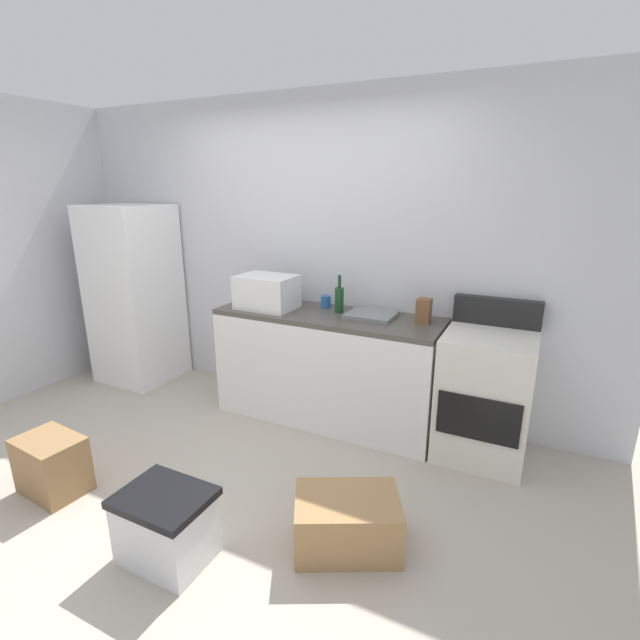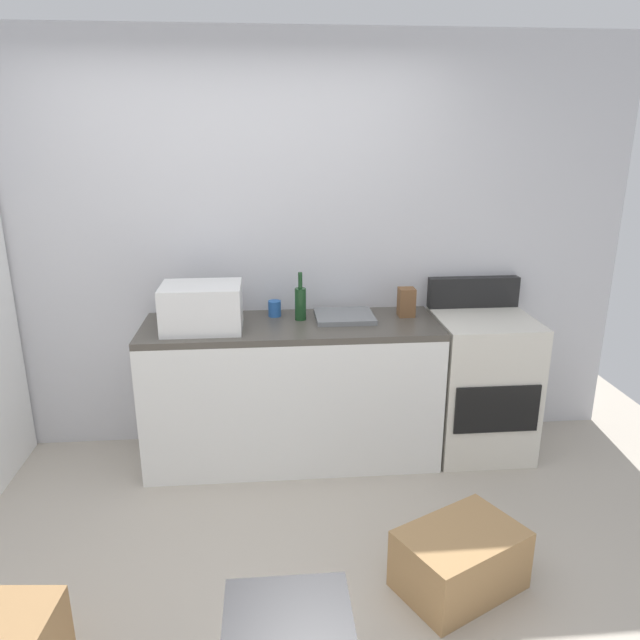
{
  "view_description": "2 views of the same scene",
  "coord_description": "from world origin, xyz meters",
  "px_view_note": "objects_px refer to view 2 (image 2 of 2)",
  "views": [
    {
      "loc": [
        1.78,
        -1.94,
        1.87
      ],
      "look_at": [
        0.4,
        0.86,
        0.95
      ],
      "focal_mm": 25.71,
      "sensor_mm": 36.0,
      "label": 1
    },
    {
      "loc": [
        0.17,
        -2.26,
        2.01
      ],
      "look_at": [
        0.45,
        0.85,
        1.03
      ],
      "focal_mm": 33.56,
      "sensor_mm": 36.0,
      "label": 2
    }
  ],
  "objects_px": {
    "microwave": "(202,307)",
    "knife_block": "(406,302)",
    "coffee_mug": "(275,308)",
    "cardboard_box_medium": "(460,560)",
    "stove_oven": "(480,382)",
    "wine_bottle": "(300,303)"
  },
  "relations": [
    {
      "from": "microwave",
      "to": "knife_block",
      "type": "distance_m",
      "value": 1.26
    },
    {
      "from": "microwave",
      "to": "coffee_mug",
      "type": "distance_m",
      "value": 0.49
    },
    {
      "from": "wine_bottle",
      "to": "cardboard_box_medium",
      "type": "distance_m",
      "value": 1.71
    },
    {
      "from": "wine_bottle",
      "to": "knife_block",
      "type": "xyz_separation_m",
      "value": [
        0.67,
        0.02,
        -0.02
      ]
    },
    {
      "from": "microwave",
      "to": "cardboard_box_medium",
      "type": "distance_m",
      "value": 1.93
    },
    {
      "from": "stove_oven",
      "to": "microwave",
      "type": "bearing_deg",
      "value": -177.72
    },
    {
      "from": "knife_block",
      "to": "cardboard_box_medium",
      "type": "distance_m",
      "value": 1.59
    },
    {
      "from": "microwave",
      "to": "knife_block",
      "type": "relative_size",
      "value": 2.56
    },
    {
      "from": "stove_oven",
      "to": "coffee_mug",
      "type": "distance_m",
      "value": 1.41
    },
    {
      "from": "stove_oven",
      "to": "cardboard_box_medium",
      "type": "xyz_separation_m",
      "value": [
        -0.51,
        -1.26,
        -0.32
      ]
    },
    {
      "from": "knife_block",
      "to": "cardboard_box_medium",
      "type": "xyz_separation_m",
      "value": [
        -0.02,
        -1.34,
        -0.84
      ]
    },
    {
      "from": "microwave",
      "to": "wine_bottle",
      "type": "distance_m",
      "value": 0.6
    },
    {
      "from": "cardboard_box_medium",
      "to": "knife_block",
      "type": "bearing_deg",
      "value": 89.02
    },
    {
      "from": "stove_oven",
      "to": "coffee_mug",
      "type": "xyz_separation_m",
      "value": [
        -1.31,
        0.16,
        0.48
      ]
    },
    {
      "from": "coffee_mug",
      "to": "knife_block",
      "type": "height_order",
      "value": "knife_block"
    },
    {
      "from": "microwave",
      "to": "knife_block",
      "type": "height_order",
      "value": "microwave"
    },
    {
      "from": "knife_block",
      "to": "cardboard_box_medium",
      "type": "bearing_deg",
      "value": -90.98
    },
    {
      "from": "knife_block",
      "to": "coffee_mug",
      "type": "bearing_deg",
      "value": 175.23
    },
    {
      "from": "stove_oven",
      "to": "knife_block",
      "type": "height_order",
      "value": "stove_oven"
    },
    {
      "from": "stove_oven",
      "to": "wine_bottle",
      "type": "xyz_separation_m",
      "value": [
        -1.16,
        0.07,
        0.54
      ]
    },
    {
      "from": "coffee_mug",
      "to": "knife_block",
      "type": "distance_m",
      "value": 0.83
    },
    {
      "from": "stove_oven",
      "to": "coffee_mug",
      "type": "relative_size",
      "value": 11.0
    }
  ]
}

